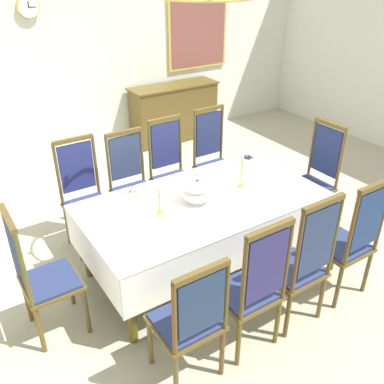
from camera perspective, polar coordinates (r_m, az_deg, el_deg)
The scene contains 25 objects.
ground at distance 4.36m, azimuth -0.36°, elevation -8.57°, with size 8.21×6.11×0.04m, color #B3AE93.
back_wall at distance 6.38m, azimuth -16.47°, elevation 18.10°, with size 8.21×0.08×3.10m, color silver.
dining_table at distance 3.81m, azimuth 1.45°, elevation -2.02°, with size 2.14×1.14×0.75m.
tablecloth at distance 3.83m, azimuth 1.45°, elevation -2.34°, with size 2.16×1.16×0.39m.
chair_south_a at distance 2.92m, azimuth -0.23°, elevation -16.87°, with size 0.44×0.42×1.06m.
chair_north_a at distance 4.35m, azimuth -14.37°, elevation -0.36°, with size 0.44×0.42×1.14m.
chair_south_b at distance 3.13m, azimuth 8.15°, elevation -12.54°, with size 0.44×0.42×1.17m.
chair_north_b at distance 4.51m, azimuth -8.12°, elevation 1.29°, with size 0.44×0.42×1.11m.
chair_south_c at distance 3.40m, azimuth 14.53°, elevation -9.14°, with size 0.44×0.42×1.20m.
chair_north_c at distance 4.71m, azimuth -2.82°, elevation 3.00°, with size 0.44×0.42×1.16m.
chair_south_d at distance 3.80m, azimuth 20.61°, elevation -5.98°, with size 0.44×0.42×1.16m.
chair_north_d at distance 4.99m, azimuth 2.97°, elevation 4.64°, with size 0.44×0.42×1.17m.
chair_head_west at distance 3.41m, azimuth -19.91°, elevation -10.46°, with size 0.42×0.44×1.13m.
chair_head_east at distance 4.76m, azimuth 16.34°, elevation 2.14°, with size 0.42×0.44×1.17m.
soup_tureen at distance 3.69m, azimuth 0.73°, elevation 0.17°, with size 0.28×0.28×0.22m.
candlestick_west at distance 3.51m, azimuth -4.41°, elevation -1.17°, with size 0.07×0.07×0.33m.
candlestick_east at distance 3.94m, azimuth 6.77°, elevation 2.70°, with size 0.07×0.07×0.38m.
bowl_near_left at distance 3.93m, azimuth -6.51°, elevation 0.40°, with size 0.17×0.17×0.03m.
bowl_near_right at distance 4.53m, azimuth 7.44°, elevation 4.47°, with size 0.18×0.18×0.04m.
bowl_far_left at distance 4.20m, azimuth 1.80°, elevation 2.59°, with size 0.18×0.18×0.04m.
spoon_primary at distance 3.92m, azimuth -8.16°, elevation -0.04°, with size 0.03×0.18×0.01m.
spoon_secondary at distance 4.63m, azimuth 8.32°, elevation 4.68°, with size 0.05×0.18×0.01m.
sideboard at distance 6.96m, azimuth -2.43°, elevation 10.71°, with size 1.44×0.48×0.90m.
mounted_clock at distance 6.12m, azimuth -21.30°, elevation 22.30°, with size 0.28×0.06×0.28m.
framed_painting at distance 7.22m, azimuth 0.82°, elevation 21.79°, with size 1.10×0.05×1.37m.
Camera 1 is at (-1.86, -2.91, 2.65)m, focal length 39.38 mm.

